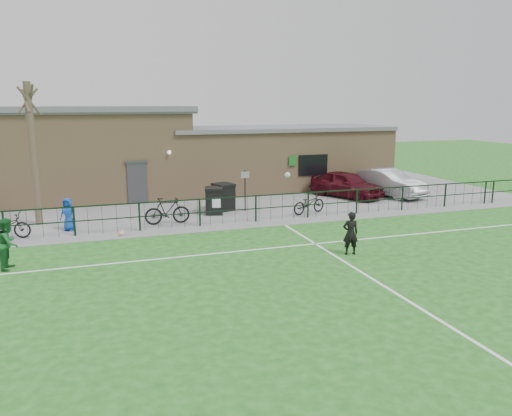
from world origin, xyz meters
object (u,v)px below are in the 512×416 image
object	(u,v)px
car_maroon	(347,184)
bicycle_e	(309,203)
sign_post	(245,190)
bicycle_c	(5,226)
bicycle_d	(167,211)
spectator_child	(68,214)
ball_ground	(122,233)
car_silver	(387,183)
wheelie_bin_left	(223,198)
outfield_player	(9,243)
wheelie_bin_right	(214,201)
bare_tree	(33,155)

from	to	relation	value
car_maroon	bicycle_e	world-z (taller)	car_maroon
sign_post	bicycle_c	bearing A→B (deg)	-169.95
bicycle_d	spectator_child	size ratio (longest dim) A/B	1.43
spectator_child	ball_ground	world-z (taller)	spectator_child
spectator_child	ball_ground	xyz separation A→B (m)	(1.98, -1.54, -0.58)
sign_post	car_silver	world-z (taller)	sign_post
wheelie_bin_left	bicycle_e	world-z (taller)	wheelie_bin_left
wheelie_bin_left	bicycle_c	world-z (taller)	wheelie_bin_left
wheelie_bin_left	bicycle_e	size ratio (longest dim) A/B	0.65
sign_post	outfield_player	xyz separation A→B (m)	(-9.58, -5.70, -0.20)
wheelie_bin_left	spectator_child	distance (m)	7.24
bicycle_e	wheelie_bin_left	bearing A→B (deg)	42.02
sign_post	car_silver	xyz separation A→B (m)	(8.72, 1.28, -0.25)
bicycle_c	outfield_player	xyz separation A→B (m)	(0.65, -3.89, 0.30)
bicycle_c	ball_ground	world-z (taller)	bicycle_c
bicycle_c	outfield_player	size ratio (longest dim) A/B	1.15
bicycle_d	sign_post	bearing A→B (deg)	-69.23
wheelie_bin_right	bicycle_c	world-z (taller)	wheelie_bin_right
bare_tree	car_silver	world-z (taller)	bare_tree
spectator_child	wheelie_bin_left	bearing A→B (deg)	37.87
wheelie_bin_right	sign_post	xyz separation A→B (m)	(1.57, 0.15, 0.41)
wheelie_bin_right	car_maroon	distance (m)	8.15
wheelie_bin_left	car_maroon	size ratio (longest dim) A/B	0.29
car_silver	bicycle_d	bearing A→B (deg)	173.34
car_maroon	bicycle_c	size ratio (longest dim) A/B	2.25
bicycle_c	spectator_child	xyz separation A→B (m)	(2.27, 0.53, 0.18)
wheelie_bin_left	spectator_child	bearing A→B (deg)	177.00
bare_tree	outfield_player	world-z (taller)	bare_tree
wheelie_bin_right	bare_tree	bearing A→B (deg)	-168.47
bicycle_d	bicycle_e	size ratio (longest dim) A/B	1.03
bicycle_e	bicycle_d	bearing A→B (deg)	70.74
sign_post	car_maroon	distance (m)	6.59
bicycle_e	outfield_player	bearing A→B (deg)	90.10
outfield_player	bicycle_c	bearing A→B (deg)	19.87
car_maroon	bicycle_c	xyz separation A→B (m)	(-16.61, -3.46, -0.23)
outfield_player	ball_ground	size ratio (longest dim) A/B	6.96
wheelie_bin_right	spectator_child	world-z (taller)	spectator_child
bare_tree	car_maroon	distance (m)	15.81
bare_tree	spectator_child	world-z (taller)	bare_tree
car_silver	bicycle_c	distance (m)	19.21
ball_ground	wheelie_bin_right	bearing A→B (deg)	31.22
wheelie_bin_right	bicycle_c	size ratio (longest dim) A/B	0.62
car_silver	bicycle_c	size ratio (longest dim) A/B	2.40
bicycle_c	outfield_player	bearing A→B (deg)	-158.93
outfield_player	ball_ground	world-z (taller)	outfield_player
car_silver	bare_tree	bearing A→B (deg)	164.42
car_maroon	bicycle_c	distance (m)	16.97
wheelie_bin_right	outfield_player	world-z (taller)	outfield_player
wheelie_bin_left	sign_post	world-z (taller)	sign_post
bicycle_e	spectator_child	xyz separation A→B (m)	(-10.63, 0.24, 0.18)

